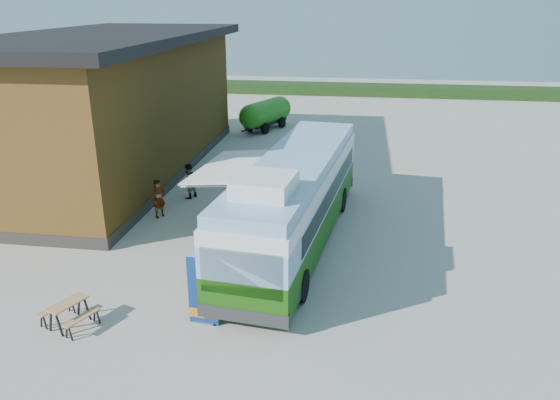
% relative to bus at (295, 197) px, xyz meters
% --- Properties ---
extents(ground, '(100.00, 100.00, 0.00)m').
position_rel_bus_xyz_m(ground, '(-0.57, -1.82, -1.94)').
color(ground, '#BCB7AD').
rests_on(ground, ground).
extents(barn, '(9.60, 21.20, 7.50)m').
position_rel_bus_xyz_m(barn, '(-11.07, 8.18, 1.65)').
color(barn, brown).
rests_on(barn, ground).
extents(hedge, '(40.00, 3.00, 1.00)m').
position_rel_bus_xyz_m(hedge, '(7.43, 36.18, -1.44)').
color(hedge, '#264419').
rests_on(hedge, ground).
extents(bus, '(4.27, 13.41, 4.05)m').
position_rel_bus_xyz_m(bus, '(0.00, 0.00, 0.00)').
color(bus, '#1A6210').
rests_on(bus, ground).
extents(awning, '(3.49, 5.07, 0.56)m').
position_rel_bus_xyz_m(awning, '(-2.05, -0.05, 1.01)').
color(awning, white).
rests_on(awning, ground).
extents(banner, '(0.94, 0.25, 2.18)m').
position_rel_bus_xyz_m(banner, '(-1.98, -6.16, -1.05)').
color(banner, navy).
rests_on(banner, ground).
extents(picnic_table, '(1.73, 1.65, 0.78)m').
position_rel_bus_xyz_m(picnic_table, '(-5.91, -6.84, -1.35)').
color(picnic_table, tan).
rests_on(picnic_table, ground).
extents(person_a, '(0.69, 0.75, 1.73)m').
position_rel_bus_xyz_m(person_a, '(-6.27, 1.82, -1.07)').
color(person_a, '#999999').
rests_on(person_a, ground).
extents(person_b, '(0.98, 1.05, 1.72)m').
position_rel_bus_xyz_m(person_b, '(-5.74, 4.39, -1.08)').
color(person_b, '#999999').
rests_on(person_b, ground).
extents(slurry_tanker, '(3.23, 5.56, 2.18)m').
position_rel_bus_xyz_m(slurry_tanker, '(-4.53, 19.43, -0.68)').
color(slurry_tanker, '#288217').
rests_on(slurry_tanker, ground).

